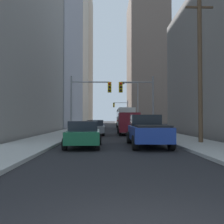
% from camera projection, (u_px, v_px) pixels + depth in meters
% --- Properties ---
extents(sidewalk_left, '(3.25, 160.00, 0.15)m').
position_uv_depth(sidewalk_left, '(86.00, 126.00, 52.57)').
color(sidewalk_left, '#9E9E99').
rests_on(sidewalk_left, ground).
extents(sidewalk_right, '(3.25, 160.00, 0.15)m').
position_uv_depth(sidewalk_right, '(133.00, 126.00, 52.77)').
color(sidewalk_right, '#9E9E99').
rests_on(sidewalk_right, ground).
extents(city_bus, '(2.67, 11.52, 3.40)m').
position_uv_depth(city_bus, '(125.00, 117.00, 41.36)').
color(city_bus, silver).
rests_on(city_bus, ground).
extents(pickup_truck_blue, '(2.20, 5.44, 1.90)m').
position_uv_depth(pickup_truck_blue, '(147.00, 131.00, 14.36)').
color(pickup_truck_blue, navy).
rests_on(pickup_truck_blue, ground).
extents(cargo_van_maroon, '(2.16, 5.26, 2.26)m').
position_uv_depth(cargo_van_maroon, '(128.00, 122.00, 24.94)').
color(cargo_van_maroon, maroon).
rests_on(cargo_van_maroon, ground).
extents(sedan_green, '(1.96, 4.27, 1.52)m').
position_uv_depth(sedan_green, '(84.00, 134.00, 13.76)').
color(sedan_green, '#195938').
rests_on(sedan_green, ground).
extents(sedan_grey, '(1.95, 4.25, 1.52)m').
position_uv_depth(sedan_grey, '(95.00, 128.00, 24.14)').
color(sedan_grey, slate).
rests_on(sedan_grey, ground).
extents(sedan_navy, '(1.95, 4.26, 1.52)m').
position_uv_depth(sedan_navy, '(97.00, 126.00, 31.44)').
color(sedan_navy, '#141E4C').
rests_on(sedan_navy, ground).
extents(traffic_signal_near_left, '(4.15, 0.44, 6.00)m').
position_uv_depth(traffic_signal_near_left, '(89.00, 95.00, 24.16)').
color(traffic_signal_near_left, gray).
rests_on(traffic_signal_near_left, ground).
extents(traffic_signal_near_right, '(3.58, 0.44, 6.00)m').
position_uv_depth(traffic_signal_near_right, '(138.00, 96.00, 24.26)').
color(traffic_signal_near_right, gray).
rests_on(traffic_signal_near_right, ground).
extents(traffic_signal_far_right, '(3.47, 0.44, 6.00)m').
position_uv_depth(traffic_signal_far_right, '(121.00, 109.00, 54.69)').
color(traffic_signal_far_right, gray).
rests_on(traffic_signal_far_right, ground).
extents(utility_pole_right, '(2.20, 0.28, 10.33)m').
position_uv_depth(utility_pole_right, '(200.00, 60.00, 15.45)').
color(utility_pole_right, brown).
rests_on(utility_pole_right, ground).
extents(street_lamp_right, '(2.72, 0.32, 7.50)m').
position_uv_depth(street_lamp_right, '(135.00, 100.00, 37.30)').
color(street_lamp_right, gray).
rests_on(street_lamp_right, ground).
extents(building_left_mid_office, '(16.98, 28.03, 35.80)m').
position_uv_depth(building_left_mid_office, '(37.00, 44.00, 51.65)').
color(building_left_mid_office, '#93939E').
rests_on(building_left_mid_office, ground).
extents(building_left_far_tower, '(14.73, 26.31, 53.27)m').
position_uv_depth(building_left_far_tower, '(72.00, 56.00, 93.99)').
color(building_left_far_tower, '#B7A893').
rests_on(building_left_far_tower, ground).
extents(building_right_far_highrise, '(14.39, 21.41, 48.93)m').
position_uv_depth(building_right_far_highrise, '(147.00, 62.00, 95.15)').
color(building_right_far_highrise, '#66564C').
rests_on(building_right_far_highrise, ground).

